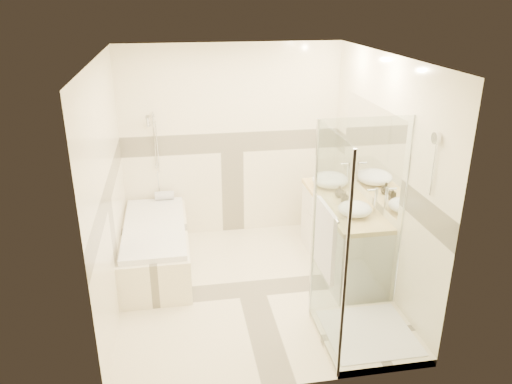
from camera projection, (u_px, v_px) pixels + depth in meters
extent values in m
cube|color=#FAEDC7|center=(251.00, 289.00, 5.52)|extent=(2.80, 3.00, 0.01)
cube|color=white|center=(250.00, 56.00, 4.59)|extent=(2.80, 3.00, 0.01)
cube|color=#FFF2CB|center=(232.00, 143.00, 6.43)|extent=(2.80, 0.01, 2.50)
cube|color=#FFF2CB|center=(283.00, 255.00, 3.68)|extent=(2.80, 0.01, 2.50)
cube|color=#FFF2CB|center=(108.00, 192.00, 4.84)|extent=(0.01, 3.00, 2.50)
cube|color=#FFF2CB|center=(381.00, 175.00, 5.28)|extent=(0.01, 3.00, 2.50)
cube|color=white|center=(371.00, 149.00, 5.48)|extent=(0.01, 1.60, 1.00)
cylinder|color=silver|center=(155.00, 139.00, 6.21)|extent=(0.02, 0.02, 0.70)
cube|color=#FFF2CB|center=(156.00, 249.00, 5.86)|extent=(0.75, 1.70, 0.50)
cube|color=white|center=(154.00, 227.00, 5.76)|extent=(0.69, 1.60, 0.06)
ellipsoid|color=white|center=(155.00, 231.00, 5.78)|extent=(0.56, 1.40, 0.16)
cube|color=white|center=(342.00, 236.00, 5.82)|extent=(0.55, 1.60, 0.80)
cylinder|color=silver|center=(329.00, 243.00, 5.36)|extent=(0.01, 0.24, 0.01)
cylinder|color=silver|center=(309.00, 213.00, 6.09)|extent=(0.01, 0.24, 0.01)
cube|color=#F2D180|center=(344.00, 203.00, 5.67)|extent=(0.57, 1.62, 0.05)
cube|color=#FFF2CB|center=(368.00, 336.00, 4.70)|extent=(0.90, 0.90, 0.08)
cube|color=white|center=(369.00, 332.00, 4.68)|extent=(0.80, 0.80, 0.01)
cube|color=white|center=(329.00, 246.00, 4.25)|extent=(0.01, 0.90, 2.00)
cube|color=white|center=(359.00, 220.00, 4.73)|extent=(0.90, 0.01, 2.00)
cylinder|color=silver|center=(346.00, 273.00, 3.84)|extent=(0.03, 0.03, 2.00)
cylinder|color=silver|center=(313.00, 224.00, 4.66)|extent=(0.03, 0.03, 2.00)
cylinder|color=silver|center=(404.00, 217.00, 4.81)|extent=(0.03, 0.03, 2.00)
cylinder|color=silver|center=(436.00, 138.00, 4.05)|extent=(0.03, 0.10, 0.10)
cylinder|color=silver|center=(327.00, 208.00, 4.11)|extent=(0.02, 0.60, 0.02)
cube|color=silver|center=(325.00, 240.00, 4.23)|extent=(0.04, 0.48, 0.62)
ellipsoid|color=white|center=(330.00, 180.00, 6.05)|extent=(0.44, 0.44, 0.17)
ellipsoid|color=white|center=(355.00, 209.00, 5.27)|extent=(0.36, 0.36, 0.14)
cylinder|color=silver|center=(348.00, 174.00, 6.06)|extent=(0.03, 0.03, 0.30)
cylinder|color=silver|center=(345.00, 164.00, 6.01)|extent=(0.11, 0.03, 0.03)
cylinder|color=silver|center=(376.00, 201.00, 5.28)|extent=(0.03, 0.03, 0.29)
cylinder|color=silver|center=(372.00, 190.00, 5.23)|extent=(0.10, 0.03, 0.03)
imported|color=black|center=(345.00, 197.00, 5.57)|extent=(0.07, 0.07, 0.15)
imported|color=black|center=(339.00, 191.00, 5.74)|extent=(0.14, 0.14, 0.14)
cube|color=silver|center=(325.00, 177.00, 6.28)|extent=(0.18, 0.25, 0.07)
cylinder|color=silver|center=(164.00, 195.00, 6.43)|extent=(0.24, 0.11, 0.11)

